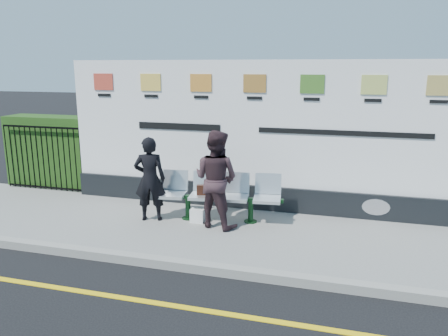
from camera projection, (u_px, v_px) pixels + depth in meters
name	position (u px, v px, depth m)	size (l,w,h in m)	color
ground	(154.00, 303.00, 5.66)	(80.00, 80.00, 0.00)	black
pavement	(211.00, 231.00, 7.99)	(14.00, 3.00, 0.12)	gray
kerb	(182.00, 265.00, 6.58)	(14.00, 0.18, 0.14)	gray
yellow_line	(154.00, 303.00, 5.66)	(14.00, 0.10, 0.01)	yellow
billboard	(254.00, 146.00, 8.82)	(8.00, 0.30, 3.00)	black
hedge	(55.00, 151.00, 10.68)	(2.35, 0.70, 1.70)	#234915
railing	(43.00, 158.00, 10.27)	(2.05, 0.06, 1.54)	black
bench	(219.00, 208.00, 8.30)	(2.31, 0.60, 0.50)	silver
woman_left	(150.00, 179.00, 8.21)	(0.59, 0.38, 1.61)	black
woman_right	(216.00, 179.00, 7.87)	(0.87, 0.67, 1.78)	#362328
handbag_brown	(203.00, 190.00, 8.27)	(0.24, 0.10, 0.19)	black
carrier_bag_white	(198.00, 216.00, 8.21)	(0.26, 0.16, 0.26)	white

